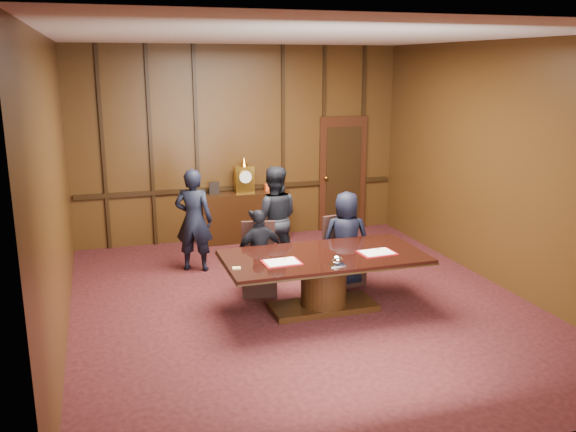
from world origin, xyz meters
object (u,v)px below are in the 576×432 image
object	(u,v)px
conference_table	(324,273)
witness_left	(194,220)
sideboard	(245,214)
signatory_left	(260,252)
witness_right	(274,219)
signatory_right	(346,239)

from	to	relation	value
conference_table	witness_left	distance (m)	2.53
sideboard	signatory_left	world-z (taller)	sideboard
sideboard	witness_right	world-z (taller)	witness_right
conference_table	sideboard	bearing A→B (deg)	93.47
conference_table	signatory_left	bearing A→B (deg)	129.09
conference_table	witness_right	xyz separation A→B (m)	(-0.17, 1.76, 0.32)
sideboard	conference_table	size ratio (longest dim) A/B	0.61
signatory_left	witness_left	xyz separation A→B (m)	(-0.71, 1.31, 0.20)
signatory_right	witness_left	distance (m)	2.40
sideboard	signatory_right	bearing A→B (deg)	-72.27
conference_table	witness_left	size ratio (longest dim) A/B	1.62
signatory_left	witness_left	world-z (taller)	witness_left
witness_right	conference_table	bearing A→B (deg)	110.75
signatory_left	witness_left	size ratio (longest dim) A/B	0.75
signatory_left	signatory_right	world-z (taller)	signatory_right
conference_table	signatory_right	world-z (taller)	signatory_right
witness_right	sideboard	bearing A→B (deg)	-73.17
signatory_left	witness_right	xyz separation A→B (m)	(0.48, 0.96, 0.21)
conference_table	signatory_right	distance (m)	1.05
signatory_right	witness_right	world-z (taller)	witness_right
signatory_right	witness_right	xyz separation A→B (m)	(-0.82, 0.96, 0.13)
signatory_right	witness_left	world-z (taller)	witness_left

